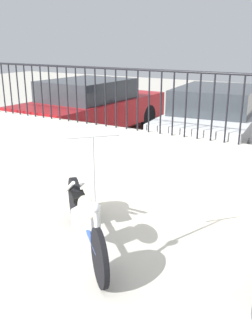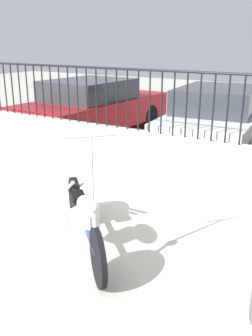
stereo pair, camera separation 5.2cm
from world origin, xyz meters
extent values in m
plane|color=#B7B2A5|center=(0.00, 0.00, 0.00)|extent=(40.00, 40.00, 0.00)
cube|color=beige|center=(0.00, 2.74, 0.49)|extent=(10.13, 0.18, 0.98)
cylinder|color=black|center=(-3.18, 2.74, 1.46)|extent=(0.02, 0.02, 0.95)
cylinder|color=black|center=(-2.98, 2.74, 1.46)|extent=(0.02, 0.02, 0.95)
cylinder|color=black|center=(-2.78, 2.74, 1.46)|extent=(0.02, 0.02, 0.95)
cylinder|color=black|center=(-2.58, 2.74, 1.46)|extent=(0.02, 0.02, 0.95)
cylinder|color=black|center=(-2.38, 2.74, 1.46)|extent=(0.02, 0.02, 0.95)
cylinder|color=black|center=(-2.18, 2.74, 1.46)|extent=(0.02, 0.02, 0.95)
cylinder|color=black|center=(-1.99, 2.74, 1.46)|extent=(0.02, 0.02, 0.95)
cylinder|color=black|center=(-1.79, 2.74, 1.46)|extent=(0.02, 0.02, 0.95)
cylinder|color=black|center=(-1.59, 2.74, 1.46)|extent=(0.02, 0.02, 0.95)
cylinder|color=black|center=(-1.39, 2.74, 1.46)|extent=(0.02, 0.02, 0.95)
cylinder|color=black|center=(-1.19, 2.74, 1.46)|extent=(0.02, 0.02, 0.95)
cylinder|color=black|center=(-0.99, 2.74, 1.46)|extent=(0.02, 0.02, 0.95)
cylinder|color=black|center=(-0.79, 2.74, 1.46)|extent=(0.02, 0.02, 0.95)
cylinder|color=black|center=(-0.60, 2.74, 1.46)|extent=(0.02, 0.02, 0.95)
cylinder|color=black|center=(-0.40, 2.74, 1.46)|extent=(0.02, 0.02, 0.95)
cylinder|color=black|center=(-0.20, 2.74, 1.46)|extent=(0.02, 0.02, 0.95)
cylinder|color=black|center=(0.00, 2.74, 1.46)|extent=(0.02, 0.02, 0.95)
cylinder|color=black|center=(0.20, 2.74, 1.46)|extent=(0.02, 0.02, 0.95)
cylinder|color=black|center=(0.40, 2.74, 1.46)|extent=(0.02, 0.02, 0.95)
cylinder|color=black|center=(0.60, 2.74, 1.46)|extent=(0.02, 0.02, 0.95)
cylinder|color=black|center=(0.79, 2.74, 1.46)|extent=(0.02, 0.02, 0.95)
cylinder|color=black|center=(0.99, 2.74, 1.46)|extent=(0.02, 0.02, 0.95)
cylinder|color=black|center=(1.19, 2.74, 1.46)|extent=(0.02, 0.02, 0.95)
cylinder|color=black|center=(1.39, 2.74, 1.46)|extent=(0.02, 0.02, 0.95)
cylinder|color=black|center=(0.00, 2.74, 1.91)|extent=(10.13, 0.04, 0.04)
cylinder|color=black|center=(0.77, 0.33, 0.30)|extent=(0.49, 0.44, 0.61)
cylinder|color=black|center=(-0.32, 1.30, 0.30)|extent=(0.52, 0.48, 0.62)
cylinder|color=navy|center=(0.22, 0.81, 0.30)|extent=(1.04, 0.94, 0.06)
cube|color=silver|center=(0.26, 0.78, 0.40)|extent=(0.28, 0.18, 0.24)
ellipsoid|color=beige|center=(0.35, 0.70, 0.60)|extent=(0.52, 0.49, 0.18)
cube|color=black|center=(-0.10, 1.10, 0.48)|extent=(0.32, 0.31, 0.06)
cylinder|color=silver|center=(0.70, 0.39, 0.55)|extent=(0.19, 0.18, 0.51)
sphere|color=silver|center=(0.66, 0.43, 0.78)|extent=(0.11, 0.11, 0.11)
cylinder|color=silver|center=(0.64, 0.45, 1.15)|extent=(0.03, 0.03, 0.68)
cylinder|color=silver|center=(0.64, 0.45, 1.49)|extent=(0.37, 0.41, 0.03)
cylinder|color=silver|center=(-0.33, 1.21, 0.52)|extent=(0.57, 0.52, 0.42)
cylinder|color=silver|center=(-0.24, 1.32, 0.52)|extent=(0.57, 0.52, 0.42)
cylinder|color=black|center=(-3.97, 6.93, 0.32)|extent=(0.13, 0.64, 0.64)
cylinder|color=black|center=(-2.21, 6.87, 0.32)|extent=(0.13, 0.64, 0.64)
cylinder|color=black|center=(-4.07, 4.22, 0.32)|extent=(0.13, 0.64, 0.64)
cylinder|color=black|center=(-2.31, 4.16, 0.32)|extent=(0.13, 0.64, 0.64)
cube|color=#AD191E|center=(-3.14, 5.54, 0.57)|extent=(2.02, 4.44, 0.66)
cube|color=#2D3338|center=(-3.15, 5.32, 1.15)|extent=(1.76, 2.16, 0.50)
cylinder|color=black|center=(-0.85, 7.01, 0.32)|extent=(0.18, 0.65, 0.64)
cylinder|color=black|center=(-0.57, 4.38, 0.32)|extent=(0.18, 0.65, 0.64)
cylinder|color=black|center=(1.04, 4.55, 0.32)|extent=(0.18, 0.65, 0.64)
cube|color=silver|center=(0.10, 5.78, 0.57)|extent=(2.17, 4.43, 0.65)
cube|color=#2D3338|center=(0.12, 5.57, 1.14)|extent=(1.77, 2.20, 0.50)
camera|label=1|loc=(2.65, -2.25, 2.32)|focal=40.00mm
camera|label=2|loc=(2.70, -2.23, 2.32)|focal=40.00mm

